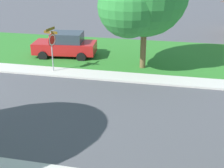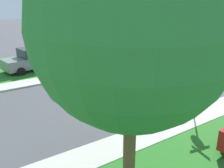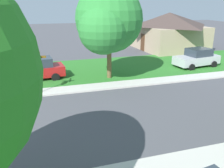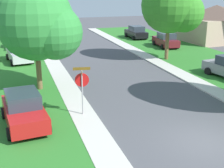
{
  "view_description": "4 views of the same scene",
  "coord_description": "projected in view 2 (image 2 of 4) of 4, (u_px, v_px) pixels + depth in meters",
  "views": [
    {
      "loc": [
        12.12,
        12.0,
        6.73
      ],
      "look_at": [
        -0.35,
        9.32,
        1.4
      ],
      "focal_mm": 49.94,
      "sensor_mm": 36.0,
      "label": 1
    },
    {
      "loc": [
        -11.41,
        13.84,
        5.37
      ],
      "look_at": [
        -1.82,
        7.39,
        1.4
      ],
      "focal_mm": 40.4,
      "sensor_mm": 36.0,
      "label": 2
    },
    {
      "loc": [
        11.21,
        4.92,
        5.9
      ],
      "look_at": [
        -1.25,
        8.63,
        1.4
      ],
      "focal_mm": 38.35,
      "sensor_mm": 36.0,
      "label": 3
    },
    {
      "loc": [
        -7.96,
        -10.69,
        6.83
      ],
      "look_at": [
        -2.75,
        5.53,
        1.4
      ],
      "focal_mm": 49.13,
      "sensor_mm": 36.0,
      "label": 4
    }
  ],
  "objects": [
    {
      "name": "ground_plane",
      "position": [
        183.0,
        77.0,
        18.0
      ],
      "size": [
        120.0,
        120.0,
        0.0
      ],
      "primitive_type": "plane",
      "color": "#4C4C51"
    },
    {
      "name": "stop_sign_near_corner",
      "position": [
        181.0,
        37.0,
        23.43
      ],
      "size": [
        0.91,
        0.91,
        2.77
      ],
      "color": "#9E9EA3",
      "rests_on": "ground"
    },
    {
      "name": "stop_sign_far_corner",
      "position": [
        198.0,
        80.0,
        11.2
      ],
      "size": [
        0.91,
        0.91,
        2.77
      ],
      "color": "#9E9EA3",
      "rests_on": "ground"
    },
    {
      "name": "car_grey_near_corner",
      "position": [
        33.0,
        59.0,
        19.42
      ],
      "size": [
        2.5,
        4.52,
        1.76
      ],
      "color": "gray",
      "rests_on": "ground"
    },
    {
      "name": "tree_sidewalk_near",
      "position": [
        111.0,
        11.0,
        20.47
      ],
      "size": [
        5.76,
        5.36,
        7.19
      ],
      "color": "brown",
      "rests_on": "ground"
    },
    {
      "name": "tree_corner_large",
      "position": [
        131.0,
        33.0,
        6.46
      ],
      "size": [
        5.46,
        5.08,
        7.21
      ],
      "color": "brown",
      "rests_on": "ground"
    },
    {
      "name": "fire_hydrant",
      "position": [
        146.0,
        53.0,
        23.77
      ],
      "size": [
        0.38,
        0.22,
        0.83
      ],
      "color": "gold",
      "rests_on": "ground"
    }
  ]
}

